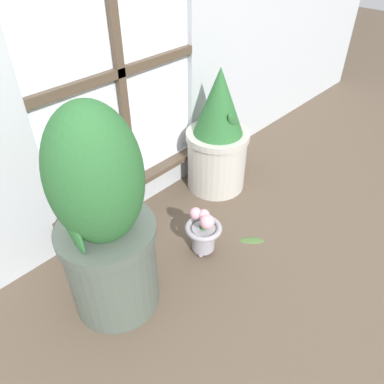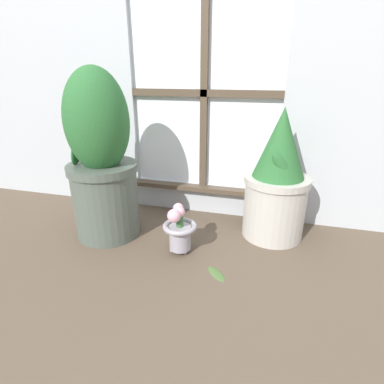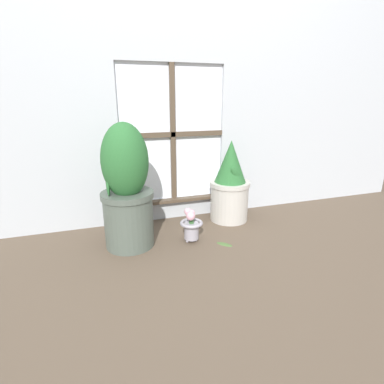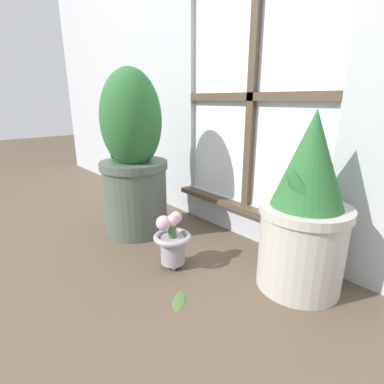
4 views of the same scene
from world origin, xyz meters
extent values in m
plane|color=brown|center=(0.00, 0.00, 0.00)|extent=(10.00, 10.00, 0.00)
cube|color=#B2B7BC|center=(-1.30, 0.55, 1.25)|extent=(1.81, 0.05, 2.50)
cube|color=#B2B7BC|center=(0.00, 0.55, 0.08)|extent=(0.79, 0.05, 0.17)
cube|color=white|center=(0.00, 0.56, 0.66)|extent=(0.79, 0.02, 1.00)
cube|color=#4C3D2D|center=(0.00, 0.53, 0.66)|extent=(0.04, 0.02, 1.00)
cube|color=#4C3D2D|center=(0.00, 0.53, 0.66)|extent=(0.79, 0.02, 0.04)
cube|color=#4C3D2D|center=(0.00, 0.50, 0.15)|extent=(0.85, 0.06, 0.02)
cylinder|color=#4C564C|center=(-0.40, 0.16, 0.18)|extent=(0.31, 0.31, 0.37)
cylinder|color=#4C564C|center=(-0.40, 0.16, 0.35)|extent=(0.33, 0.33, 0.04)
cylinder|color=#38281E|center=(-0.40, 0.16, 0.36)|extent=(0.29, 0.29, 0.01)
ellipsoid|color=#28602D|center=(-0.40, 0.16, 0.56)|extent=(0.29, 0.29, 0.46)
ellipsoid|color=#28602D|center=(-0.51, 0.17, 0.47)|extent=(0.05, 0.20, 0.26)
cylinder|color=#B7B2A8|center=(0.40, 0.35, 0.15)|extent=(0.29, 0.29, 0.31)
cylinder|color=#B7B2A8|center=(0.40, 0.35, 0.29)|extent=(0.31, 0.31, 0.03)
cylinder|color=#38281E|center=(0.40, 0.35, 0.30)|extent=(0.27, 0.27, 0.01)
cone|color=#28602D|center=(0.40, 0.35, 0.47)|extent=(0.24, 0.24, 0.32)
ellipsoid|color=#28602D|center=(0.41, 0.28, 0.39)|extent=(0.12, 0.04, 0.13)
sphere|color=#99939E|center=(0.00, 0.12, 0.01)|extent=(0.02, 0.02, 0.02)
sphere|color=#99939E|center=(-0.03, 0.07, 0.01)|extent=(0.02, 0.02, 0.02)
sphere|color=#99939E|center=(0.03, 0.07, 0.01)|extent=(0.02, 0.02, 0.02)
cylinder|color=#99939E|center=(0.00, 0.09, 0.07)|extent=(0.10, 0.10, 0.11)
torus|color=#99939E|center=(0.00, 0.09, 0.13)|extent=(0.15, 0.15, 0.02)
cylinder|color=#386633|center=(0.00, 0.09, 0.16)|extent=(0.03, 0.03, 0.06)
sphere|color=#DB9EAD|center=(0.00, 0.09, 0.20)|extent=(0.05, 0.05, 0.05)
sphere|color=#DB9EAD|center=(-0.02, 0.12, 0.20)|extent=(0.05, 0.05, 0.05)
sphere|color=#DB9EAD|center=(-0.02, 0.06, 0.19)|extent=(0.06, 0.06, 0.06)
ellipsoid|color=#476633|center=(0.19, -0.03, 0.00)|extent=(0.11, 0.11, 0.01)
camera|label=1|loc=(-0.85, -0.64, 1.19)|focal=35.00mm
camera|label=2|loc=(0.36, -1.03, 0.77)|focal=28.00mm
camera|label=3|loc=(-0.57, -1.66, 0.93)|focal=28.00mm
camera|label=4|loc=(0.87, -0.56, 0.65)|focal=28.00mm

